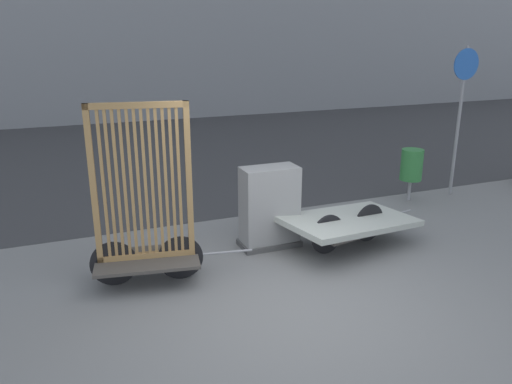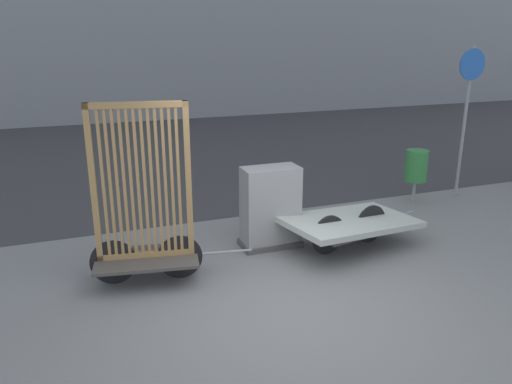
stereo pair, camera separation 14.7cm
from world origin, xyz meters
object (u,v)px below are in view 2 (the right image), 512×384
bike_cart_with_bedframe (145,219)px  trash_bin (416,166)px  bike_cart_with_mattress (351,223)px  utility_cabinet (270,210)px  sign_post (467,102)px

bike_cart_with_bedframe → trash_bin: 5.32m
trash_bin → bike_cart_with_mattress: bearing=-147.0°
bike_cart_with_mattress → trash_bin: bearing=21.4°
utility_cabinet → bike_cart_with_mattress: bearing=-24.3°
bike_cart_with_mattress → utility_cabinet: 1.17m
trash_bin → sign_post: 1.50m
bike_cart_with_bedframe → sign_post: sign_post is taller
bike_cart_with_bedframe → sign_post: bearing=23.0°
utility_cabinet → sign_post: sign_post is taller
bike_cart_with_mattress → sign_post: 3.79m
bike_cart_with_mattress → sign_post: sign_post is taller
bike_cart_with_bedframe → bike_cart_with_mattress: bike_cart_with_bedframe is taller
bike_cart_with_mattress → sign_post: bearing=12.5°
utility_cabinet → sign_post: (4.26, 0.96, 1.25)m
utility_cabinet → trash_bin: bearing=16.5°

